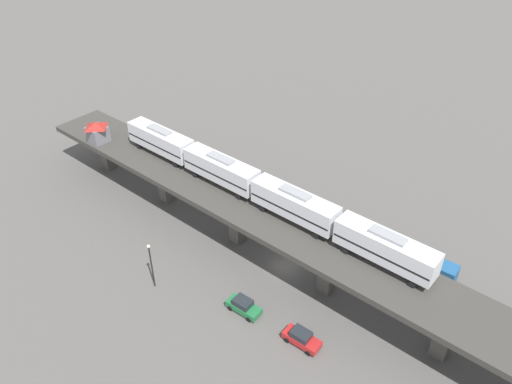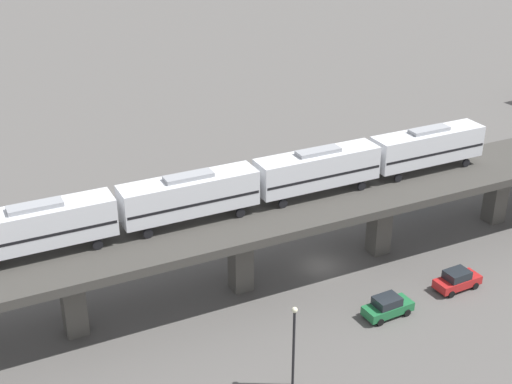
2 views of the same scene
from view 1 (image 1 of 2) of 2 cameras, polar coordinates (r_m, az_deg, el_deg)
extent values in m
plane|color=#514F4C|center=(67.74, 3.33, -8.48)|extent=(400.00, 400.00, 0.00)
cube|color=#393733|center=(63.29, 3.54, -4.08)|extent=(15.86, 92.38, 0.80)
cube|color=#47443F|center=(89.34, -16.66, 4.44)|extent=(1.94, 1.94, 6.32)
cube|color=#47443F|center=(78.71, -10.30, 0.97)|extent=(1.94, 1.94, 6.32)
cube|color=#47443F|center=(69.72, -2.14, -3.49)|extent=(1.94, 1.94, 6.32)
cube|color=#47443F|center=(63.05, 8.18, -8.97)|extent=(1.94, 1.94, 6.32)
cube|color=#47443F|center=(59.50, 20.72, -15.01)|extent=(1.94, 1.94, 6.32)
cube|color=silver|center=(77.21, -10.84, 5.86)|extent=(3.77, 12.19, 3.10)
cube|color=black|center=(77.36, -10.82, 5.66)|extent=(3.79, 11.95, 0.24)
cube|color=gray|center=(76.40, -10.99, 6.99)|extent=(1.74, 4.30, 0.36)
cylinder|color=black|center=(81.80, -11.98, 5.78)|extent=(0.29, 0.86, 0.84)
cylinder|color=black|center=(80.60, -13.27, 5.11)|extent=(0.29, 0.86, 0.84)
cylinder|color=black|center=(76.09, -7.93, 3.85)|extent=(0.29, 0.86, 0.84)
cylinder|color=black|center=(74.79, -9.25, 3.11)|extent=(0.29, 0.86, 0.84)
cube|color=silver|center=(69.05, -4.00, 2.65)|extent=(3.77, 12.19, 3.10)
cube|color=black|center=(69.21, -3.99, 2.44)|extent=(3.79, 11.95, 0.24)
cube|color=gray|center=(68.13, -4.06, 3.88)|extent=(1.74, 4.30, 0.36)
cylinder|color=black|center=(73.43, -5.68, 2.77)|extent=(0.29, 0.86, 0.84)
cylinder|color=black|center=(72.08, -7.01, 1.99)|extent=(0.29, 0.86, 0.84)
cylinder|color=black|center=(68.57, -0.70, 0.35)|extent=(0.29, 0.86, 0.84)
cylinder|color=black|center=(67.12, -2.03, -0.53)|extent=(0.29, 0.86, 0.84)
cube|color=silver|center=(62.38, 4.43, -1.37)|extent=(3.77, 12.19, 3.10)
cube|color=black|center=(62.56, 4.42, -1.59)|extent=(3.79, 11.95, 0.24)
cube|color=gray|center=(61.37, 4.50, -0.08)|extent=(1.74, 4.30, 0.36)
cylinder|color=black|center=(66.40, 2.05, -0.98)|extent=(0.29, 0.86, 0.84)
cylinder|color=black|center=(64.91, 0.74, -1.93)|extent=(0.29, 0.86, 0.84)
cylinder|color=black|center=(62.70, 8.08, -3.90)|extent=(0.29, 0.86, 0.84)
cylinder|color=black|center=(61.11, 6.85, -4.99)|extent=(0.29, 0.86, 0.84)
cube|color=silver|center=(57.72, 14.58, -6.15)|extent=(3.77, 12.19, 3.10)
cube|color=black|center=(57.92, 14.54, -6.37)|extent=(3.79, 11.95, 0.24)
cube|color=gray|center=(56.63, 14.84, -4.83)|extent=(1.74, 4.30, 0.36)
cylinder|color=black|center=(61.19, 11.37, -5.46)|extent=(0.29, 0.86, 0.84)
cylinder|color=black|center=(59.57, 10.19, -6.63)|extent=(0.29, 0.86, 0.84)
cylinder|color=black|center=(58.97, 18.43, -8.73)|extent=(0.29, 0.86, 0.84)
cylinder|color=black|center=(57.28, 17.43, -10.05)|extent=(0.29, 0.86, 0.84)
cube|color=slate|center=(84.03, -17.63, 6.31)|extent=(3.02, 3.02, 2.50)
pyramid|color=maroon|center=(83.27, -17.84, 7.33)|extent=(3.47, 3.47, 0.90)
cube|color=#1E6638|center=(61.69, -1.40, -13.03)|extent=(1.96, 4.46, 0.80)
cube|color=#1E2328|center=(61.17, -1.53, -12.48)|extent=(1.72, 2.26, 0.76)
cylinder|color=black|center=(63.04, -1.94, -12.22)|extent=(0.26, 0.67, 0.66)
cylinder|color=black|center=(62.17, -2.96, -13.13)|extent=(0.26, 0.67, 0.66)
cylinder|color=black|center=(61.84, 0.17, -13.42)|extent=(0.26, 0.67, 0.66)
cylinder|color=black|center=(60.96, -0.84, -14.37)|extent=(0.26, 0.67, 0.66)
cube|color=#AD1E1E|center=(58.85, 5.27, -16.43)|extent=(1.99, 4.47, 0.80)
cube|color=#1E2328|center=(58.29, 5.18, -15.89)|extent=(1.73, 2.27, 0.76)
cylinder|color=black|center=(60.08, 4.54, -15.52)|extent=(0.27, 0.67, 0.66)
cylinder|color=black|center=(59.17, 3.57, -16.55)|extent=(0.27, 0.67, 0.66)
cylinder|color=black|center=(59.20, 6.92, -16.78)|extent=(0.27, 0.67, 0.66)
cylinder|color=black|center=(58.28, 5.98, -17.86)|extent=(0.27, 0.67, 0.66)
cube|color=#333338|center=(69.20, 17.04, -7.37)|extent=(2.27, 2.08, 2.30)
cube|color=#1E5184|center=(68.45, 19.83, -8.38)|extent=(2.49, 5.28, 2.70)
cylinder|color=black|center=(70.67, 17.20, -7.61)|extent=(0.39, 1.01, 1.00)
cylinder|color=black|center=(69.24, 16.55, -8.53)|extent=(0.39, 1.01, 1.00)
cylinder|color=black|center=(69.89, 21.10, -9.19)|extent=(0.39, 1.01, 1.00)
cylinder|color=black|center=(68.38, 20.50, -10.20)|extent=(0.39, 1.01, 1.00)
cylinder|color=black|center=(64.14, -11.81, -8.42)|extent=(0.20, 0.20, 6.50)
sphere|color=beige|center=(61.84, -12.19, -6.09)|extent=(0.44, 0.44, 0.44)
camera|label=2|loc=(61.80, -58.83, 8.35)|focal=50.00mm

